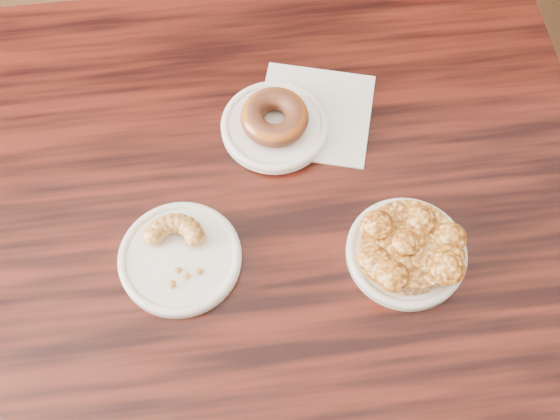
{
  "coord_description": "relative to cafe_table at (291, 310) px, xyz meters",
  "views": [
    {
      "loc": [
        -0.37,
        -0.39,
        1.63
      ],
      "look_at": [
        -0.31,
        0.03,
        0.8
      ],
      "focal_mm": 45.0,
      "sensor_mm": 36.0,
      "label": 1
    }
  ],
  "objects": [
    {
      "name": "floor",
      "position": [
        0.29,
        -0.03,
        -0.38
      ],
      "size": [
        5.0,
        5.0,
        0.0
      ],
      "primitive_type": "plane",
      "color": "black",
      "rests_on": "ground"
    },
    {
      "name": "cafe_table",
      "position": [
        0.0,
        0.0,
        0.0
      ],
      "size": [
        0.93,
        0.93,
        0.75
      ],
      "primitive_type": "cube",
      "rotation": [
        0.0,
        0.0,
        -0.02
      ],
      "color": "black",
      "rests_on": "floor"
    },
    {
      "name": "napkin",
      "position": [
        0.06,
        0.18,
        0.38
      ],
      "size": [
        0.21,
        0.21,
        0.0
      ],
      "primitive_type": "cube",
      "rotation": [
        0.0,
        0.0,
        -0.31
      ],
      "color": "silver",
      "rests_on": "cafe_table"
    },
    {
      "name": "plate_donut",
      "position": [
        -0.01,
        0.16,
        0.39
      ],
      "size": [
        0.16,
        0.16,
        0.01
      ],
      "primitive_type": "cylinder",
      "color": "white",
      "rests_on": "napkin"
    },
    {
      "name": "plate_cruller",
      "position": [
        -0.16,
        -0.04,
        0.38
      ],
      "size": [
        0.17,
        0.17,
        0.01
      ],
      "primitive_type": "cylinder",
      "color": "white",
      "rests_on": "cafe_table"
    },
    {
      "name": "plate_fritter",
      "position": [
        0.14,
        -0.07,
        0.38
      ],
      "size": [
        0.16,
        0.16,
        0.01
      ],
      "primitive_type": "cylinder",
      "color": "silver",
      "rests_on": "cafe_table"
    },
    {
      "name": "glazed_donut",
      "position": [
        -0.01,
        0.16,
        0.41
      ],
      "size": [
        0.1,
        0.1,
        0.04
      ],
      "primitive_type": "torus",
      "color": "brown",
      "rests_on": "plate_donut"
    },
    {
      "name": "apple_fritter",
      "position": [
        0.14,
        -0.07,
        0.41
      ],
      "size": [
        0.17,
        0.17,
        0.04
      ],
      "primitive_type": null,
      "color": "#461D07",
      "rests_on": "plate_fritter"
    },
    {
      "name": "cruller_fragment",
      "position": [
        -0.16,
        -0.04,
        0.4
      ],
      "size": [
        0.1,
        0.1,
        0.03
      ],
      "primitive_type": null,
      "color": "brown",
      "rests_on": "plate_cruller"
    }
  ]
}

